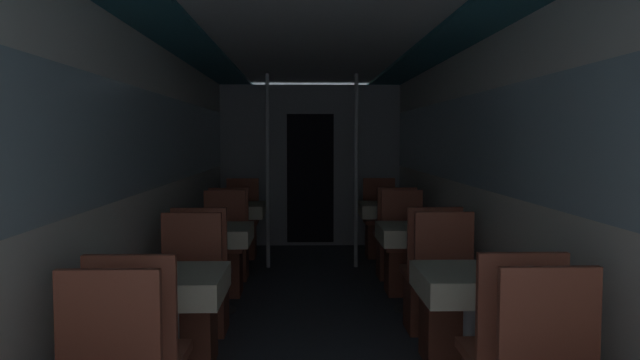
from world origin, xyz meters
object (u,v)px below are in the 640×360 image
chair_left_near_2 (203,294)px  chair_left_far_2 (223,262)px  chair_left_far_3 (242,233)px  support_pole_left_3 (268,171)px  support_pole_right_3 (356,171)px  chair_right_near_3 (394,250)px  dining_table_right_3 (387,214)px  dining_table_right_1 (474,292)px  chair_right_far_3 (380,233)px  chair_left_far_1 (188,317)px  chair_left_near_3 (231,250)px  dining_table_left_3 (237,215)px  dining_table_right_2 (416,240)px  chair_right_near_2 (430,292)px  chair_right_far_1 (449,315)px  dining_table_left_1 (168,294)px  chair_right_far_2 (404,261)px  dining_table_left_2 (214,241)px

chair_left_near_2 → chair_left_far_2: (0.00, 1.20, 0.00)m
chair_left_far_3 → support_pole_left_3: size_ratio=0.44×
support_pole_right_3 → chair_right_near_3: bearing=-59.2°
dining_table_right_3 → chair_left_far_2: bearing=-144.7°
dining_table_right_1 → chair_right_far_3: (0.00, 4.23, -0.30)m
chair_left_far_1 → chair_left_near_3: size_ratio=1.00×
chair_left_far_1 → support_pole_left_3: support_pole_left_3 is taller
dining_table_right_1 → chair_right_near_3: 3.05m
support_pole_right_3 → support_pole_left_3: bearing=180.0°
dining_table_left_3 → dining_table_right_3: 1.72m
chair_left_near_2 → dining_table_right_2: 1.85m
support_pole_left_3 → chair_right_near_2: size_ratio=2.26×
dining_table_right_3 → chair_left_near_3: bearing=-160.8°
chair_left_far_1 → chair_right_far_1: size_ratio=1.00×
dining_table_left_1 → chair_right_near_3: size_ratio=0.75×
chair_right_far_2 → dining_table_left_2: bearing=19.2°
chair_right_far_3 → chair_right_near_3: bearing=90.0°
chair_left_near_2 → chair_right_near_3: same height
dining_table_right_1 → chair_right_near_2: (0.00, 1.22, -0.30)m
dining_table_right_1 → chair_right_far_1: (0.00, 0.60, -0.30)m
dining_table_left_1 → chair_right_far_3: chair_right_far_3 is taller
chair_left_far_3 → dining_table_right_2: (1.72, -2.41, 0.30)m
chair_left_far_2 → support_pole_right_3: (1.36, 1.22, 0.80)m
support_pole_right_3 → dining_table_right_1: bearing=-84.4°
dining_table_right_2 → chair_right_far_2: (0.00, 0.60, -0.30)m
dining_table_left_1 → chair_right_far_1: chair_right_far_1 is taller
chair_left_near_3 → support_pole_left_3: size_ratio=0.44×
chair_right_far_3 → support_pole_right_3: (-0.36, -0.60, 0.80)m
dining_table_right_1 → chair_right_far_3: size_ratio=0.75×
chair_left_near_3 → dining_table_right_3: 1.85m
chair_left_far_2 → dining_table_right_1: bearing=125.5°
chair_left_near_2 → chair_right_far_2: size_ratio=1.00×
dining_table_right_1 → dining_table_left_2: bearing=133.5°
chair_left_far_1 → support_pole_right_3: bearing=-114.2°
chair_right_near_2 → chair_right_far_3: 3.01m
dining_table_left_3 → chair_right_far_1: bearing=-60.4°
chair_right_far_3 → support_pole_left_3: bearing=23.7°
chair_left_far_1 → dining_table_right_1: (1.72, -0.60, 0.30)m
dining_table_left_1 → dining_table_right_1: bearing=0.0°
dining_table_left_2 → dining_table_left_3: same height
chair_left_far_1 → dining_table_right_2: (1.72, 1.22, 0.30)m
dining_table_left_1 → support_pole_right_3: 3.91m
dining_table_right_1 → chair_left_near_2: bearing=144.7°
dining_table_right_2 → dining_table_right_3: (0.00, 1.82, 0.00)m
chair_left_near_2 → support_pole_left_3: bearing=81.6°
dining_table_right_3 → chair_right_far_3: size_ratio=0.75×
dining_table_left_2 → dining_table_right_2: size_ratio=1.00×
chair_left_near_2 → dining_table_right_1: size_ratio=1.33×
dining_table_left_2 → support_pole_left_3: bearing=78.9°
chair_left_far_3 → chair_right_near_3: bearing=145.2°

